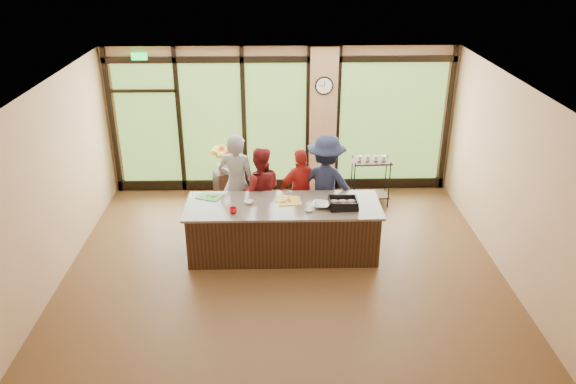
{
  "coord_description": "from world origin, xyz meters",
  "views": [
    {
      "loc": [
        -0.11,
        -7.96,
        4.96
      ],
      "look_at": [
        0.08,
        0.4,
        1.1
      ],
      "focal_mm": 35.0,
      "sensor_mm": 36.0,
      "label": 1
    }
  ],
  "objects_px": {
    "island_base": "(283,230)",
    "flower_stand": "(226,189)",
    "cook_left": "(237,185)",
    "roasting_pan": "(343,205)",
    "cook_right": "(326,185)",
    "bar_cart": "(370,175)"
  },
  "relations": [
    {
      "from": "roasting_pan",
      "to": "cook_right",
      "type": "bearing_deg",
      "value": 98.55
    },
    {
      "from": "cook_left",
      "to": "roasting_pan",
      "type": "bearing_deg",
      "value": 166.34
    },
    {
      "from": "cook_left",
      "to": "cook_right",
      "type": "distance_m",
      "value": 1.57
    },
    {
      "from": "island_base",
      "to": "flower_stand",
      "type": "height_order",
      "value": "island_base"
    },
    {
      "from": "island_base",
      "to": "cook_left",
      "type": "height_order",
      "value": "cook_left"
    },
    {
      "from": "cook_right",
      "to": "flower_stand",
      "type": "relative_size",
      "value": 2.36
    },
    {
      "from": "roasting_pan",
      "to": "flower_stand",
      "type": "distance_m",
      "value": 2.89
    },
    {
      "from": "cook_right",
      "to": "island_base",
      "type": "bearing_deg",
      "value": 63.14
    },
    {
      "from": "island_base",
      "to": "cook_right",
      "type": "bearing_deg",
      "value": 45.34
    },
    {
      "from": "cook_right",
      "to": "bar_cart",
      "type": "distance_m",
      "value": 1.53
    },
    {
      "from": "cook_right",
      "to": "cook_left",
      "type": "bearing_deg",
      "value": 17.63
    },
    {
      "from": "flower_stand",
      "to": "island_base",
      "type": "bearing_deg",
      "value": -82.94
    },
    {
      "from": "bar_cart",
      "to": "cook_right",
      "type": "bearing_deg",
      "value": -134.79
    },
    {
      "from": "cook_left",
      "to": "roasting_pan",
      "type": "xyz_separation_m",
      "value": [
        1.77,
        -0.91,
        0.02
      ]
    },
    {
      "from": "bar_cart",
      "to": "roasting_pan",
      "type": "bearing_deg",
      "value": -114.66
    },
    {
      "from": "cook_left",
      "to": "cook_right",
      "type": "height_order",
      "value": "cook_left"
    },
    {
      "from": "cook_right",
      "to": "bar_cart",
      "type": "bearing_deg",
      "value": -113.58
    },
    {
      "from": "roasting_pan",
      "to": "flower_stand",
      "type": "relative_size",
      "value": 0.59
    },
    {
      "from": "cook_left",
      "to": "bar_cart",
      "type": "xyz_separation_m",
      "value": [
        2.56,
        1.12,
        -0.32
      ]
    },
    {
      "from": "island_base",
      "to": "cook_left",
      "type": "distance_m",
      "value": 1.23
    },
    {
      "from": "cook_left",
      "to": "cook_right",
      "type": "bearing_deg",
      "value": -166.7
    },
    {
      "from": "island_base",
      "to": "flower_stand",
      "type": "relative_size",
      "value": 3.98
    }
  ]
}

